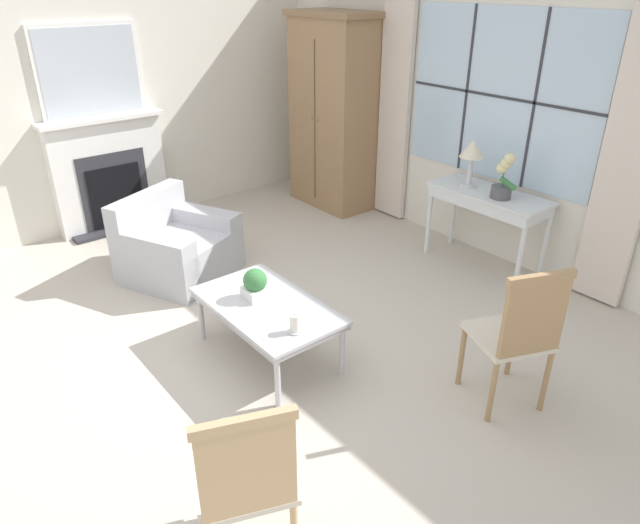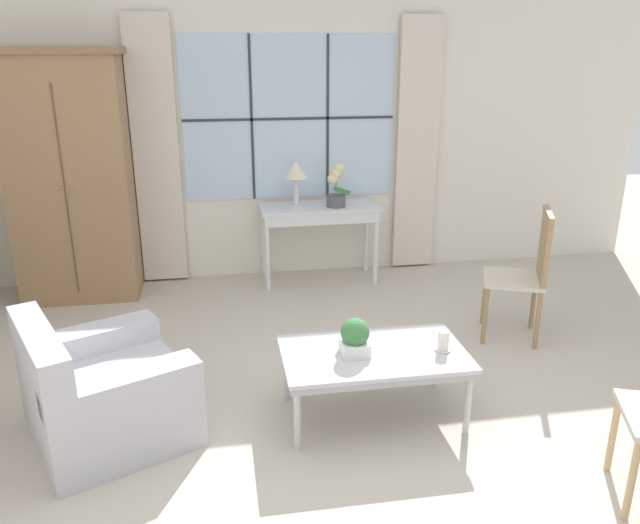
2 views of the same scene
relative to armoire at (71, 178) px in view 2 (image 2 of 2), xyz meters
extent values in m
plane|color=#BCB2A3|center=(1.95, -2.69, -1.09)|extent=(14.00, 14.00, 0.00)
cube|color=silver|center=(1.95, 0.34, 0.31)|extent=(7.20, 0.06, 2.80)
cube|color=silver|center=(1.95, 0.31, 0.43)|extent=(1.99, 0.01, 1.50)
cube|color=#2D2D33|center=(1.59, 0.30, 0.43)|extent=(0.02, 0.02, 1.50)
cube|color=#2D2D33|center=(2.31, 0.30, 0.43)|extent=(0.02, 0.02, 1.50)
cube|color=#2D2D33|center=(1.95, 0.30, 0.43)|extent=(1.99, 0.02, 0.02)
cube|color=beige|center=(0.71, 0.26, 0.14)|extent=(0.41, 0.06, 2.42)
cube|color=beige|center=(3.19, 0.26, 0.14)|extent=(0.41, 0.06, 2.42)
cube|color=#93704C|center=(0.00, 0.00, -0.04)|extent=(0.99, 0.53, 2.10)
cube|color=olive|center=(0.00, 0.00, 1.05)|extent=(1.07, 0.59, 0.06)
cube|color=brown|center=(0.00, -0.27, -0.08)|extent=(0.01, 0.01, 1.77)
sphere|color=#997F4C|center=(-0.05, -0.27, -0.04)|extent=(0.03, 0.03, 0.03)
sphere|color=#997F4C|center=(0.05, -0.27, -0.04)|extent=(0.03, 0.03, 0.03)
cube|color=silver|center=(2.18, 0.02, -0.36)|extent=(1.11, 0.46, 0.03)
cube|color=silver|center=(2.18, 0.02, -0.42)|extent=(1.06, 0.44, 0.10)
cylinder|color=silver|center=(1.67, -0.17, -0.73)|extent=(0.04, 0.04, 0.71)
cylinder|color=silver|center=(2.69, -0.17, -0.73)|extent=(0.04, 0.04, 0.71)
cylinder|color=silver|center=(1.67, 0.21, -0.73)|extent=(0.04, 0.04, 0.71)
cylinder|color=silver|center=(2.69, 0.21, -0.73)|extent=(0.04, 0.04, 0.71)
cylinder|color=silver|center=(1.96, -0.01, -0.33)|extent=(0.14, 0.14, 0.02)
cylinder|color=silver|center=(1.96, -0.01, -0.19)|extent=(0.05, 0.05, 0.26)
cone|color=beige|center=(1.96, -0.01, 0.01)|extent=(0.23, 0.23, 0.16)
cylinder|color=#4C4C51|center=(2.33, -0.03, -0.29)|extent=(0.18, 0.18, 0.11)
cylinder|color=#38753D|center=(2.33, -0.03, -0.10)|extent=(0.01, 0.01, 0.28)
cube|color=#38753D|center=(2.39, -0.03, -0.20)|extent=(0.17, 0.02, 0.10)
sphere|color=beige|center=(2.30, -0.02, -0.08)|extent=(0.10, 0.10, 0.10)
sphere|color=beige|center=(2.33, -0.02, -0.04)|extent=(0.10, 0.10, 0.10)
sphere|color=beige|center=(2.36, -0.02, 0.01)|extent=(0.10, 0.10, 0.10)
cube|color=#B2B2B7|center=(0.56, -2.29, -0.89)|extent=(1.11, 1.14, 0.40)
cube|color=#B2B2B7|center=(0.26, -2.43, -0.52)|extent=(0.51, 0.87, 0.35)
cube|color=#B2B2B7|center=(0.42, -1.98, -0.82)|extent=(0.83, 0.52, 0.54)
cube|color=#B2B2B7|center=(0.70, -2.60, -0.82)|extent=(0.83, 0.52, 0.54)
cube|color=beige|center=(3.44, -1.46, -0.61)|extent=(0.58, 0.58, 0.03)
cube|color=#9E7A51|center=(3.62, -1.53, -0.35)|extent=(0.19, 0.39, 0.49)
cube|color=#9E7A51|center=(3.62, -1.53, -0.09)|extent=(0.20, 0.41, 0.05)
cylinder|color=#9E7A51|center=(3.19, -1.56, -0.86)|extent=(0.04, 0.04, 0.46)
cylinder|color=#9E7A51|center=(3.34, -1.21, -0.86)|extent=(0.04, 0.04, 0.46)
cylinder|color=#9E7A51|center=(3.54, -1.70, -0.86)|extent=(0.04, 0.04, 0.46)
cylinder|color=#9E7A51|center=(3.69, -1.35, -0.86)|extent=(0.04, 0.04, 0.46)
cylinder|color=tan|center=(3.09, -3.45, -0.86)|extent=(0.04, 0.04, 0.45)
cylinder|color=tan|center=(3.23, -3.10, -0.86)|extent=(0.04, 0.04, 0.45)
cube|color=#BCBCC1|center=(2.11, -2.38, -0.66)|extent=(1.10, 0.64, 0.03)
cube|color=#A0A0A4|center=(2.11, -2.38, -0.69)|extent=(1.08, 0.63, 0.04)
cylinder|color=#BCBCC1|center=(1.61, -2.65, -0.88)|extent=(0.04, 0.04, 0.41)
cylinder|color=#BCBCC1|center=(2.61, -2.65, -0.88)|extent=(0.04, 0.04, 0.41)
cylinder|color=#BCBCC1|center=(1.61, -2.11, -0.88)|extent=(0.04, 0.04, 0.41)
cylinder|color=#BCBCC1|center=(2.61, -2.11, -0.88)|extent=(0.04, 0.04, 0.41)
cube|color=white|center=(1.99, -2.39, -0.61)|extent=(0.16, 0.16, 0.08)
sphere|color=#38753D|center=(1.99, -2.39, -0.51)|extent=(0.17, 0.17, 0.17)
cylinder|color=silver|center=(2.52, -2.43, -0.64)|extent=(0.10, 0.10, 0.01)
cylinder|color=silver|center=(2.52, -2.43, -0.58)|extent=(0.07, 0.07, 0.12)
cylinder|color=black|center=(2.52, -2.43, -0.51)|extent=(0.00, 0.00, 0.01)
camera|label=1|loc=(5.01, -4.25, 1.42)|focal=32.00mm
camera|label=2|loc=(1.24, -5.61, 1.07)|focal=35.00mm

